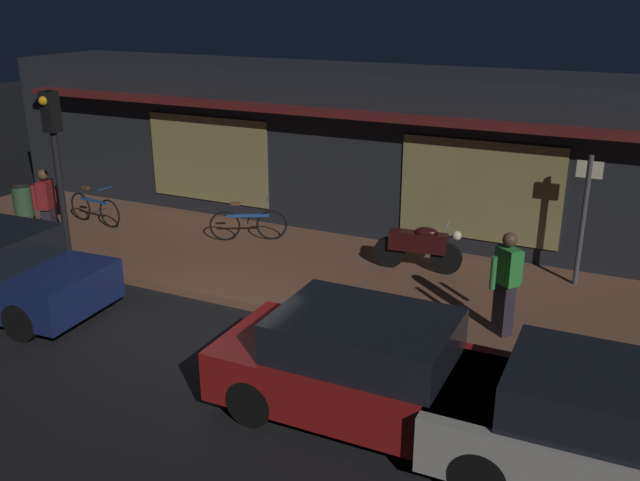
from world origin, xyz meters
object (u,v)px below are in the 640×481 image
Objects in this scene: bicycle_parked at (248,224)px; sign_post at (584,213)px; trash_bin at (23,201)px; bicycle_extra at (95,209)px; person_bystander at (506,282)px; parked_car_far at (371,369)px; traffic_light_pole at (56,156)px; person_photographer at (47,207)px; parked_car_across at (619,436)px; motorcycle at (420,246)px.

sign_post reaches higher than bicycle_parked.
bicycle_extra is at bearing 18.63° from trash_bin.
person_bystander is 11.30m from trash_bin.
trash_bin is 0.23× the size of parked_car_far.
bicycle_parked is 0.88× the size of person_bystander.
traffic_light_pole is at bearing -55.17° from bicycle_extra.
person_photographer reaches higher than parked_car_far.
traffic_light_pole reaches higher than parked_car_far.
traffic_light_pole is 0.87× the size of parked_car_across.
motorcycle is 4.86m from parked_car_far.
sign_post is 5.75m from parked_car_far.
sign_post is (0.80, 2.57, 0.48)m from person_bystander.
parked_car_far is (6.66, -1.60, -1.77)m from traffic_light_pole.
sign_post reaches higher than bicycle_extra.
sign_post is at bearing 5.94° from bicycle_extra.
traffic_light_pole is (-5.75, -3.17, 1.83)m from motorcycle.
trash_bin is at bearing -172.27° from sign_post.
sign_post is (6.64, 0.53, 1.00)m from bicycle_parked.
person_bystander is 7.97m from traffic_light_pole.
bicycle_parked is at bearing 11.59° from trash_bin.
person_bystander reaches higher than parked_car_far.
parked_car_across is at bearing -10.35° from traffic_light_pole.
trash_bin is at bearing 148.72° from traffic_light_pole.
motorcycle is 3.85m from bicycle_parked.
bicycle_extra is (-7.62, -0.49, -0.14)m from motorcycle.
bicycle_extra is 0.99× the size of person_photographer.
traffic_light_pole is at bearing -120.38° from bicycle_parked.
parked_car_far is at bearing -26.69° from bicycle_extra.
person_photographer is 1.00× the size of person_bystander.
parked_car_across is at bearing -58.15° from person_bystander.
parked_car_far is (-1.08, -2.81, -0.32)m from person_bystander.
person_bystander is 2.73m from sign_post.
bicycle_parked is at bearing 8.40° from bicycle_extra.
bicycle_parked is 3.81m from bicycle_extra.
bicycle_parked is 0.88× the size of person_photographer.
parked_car_across is at bearing -2.83° from parked_car_far.
person_photographer reaches higher than parked_car_across.
motorcycle is 9.32m from trash_bin.
person_photographer is 0.46× the size of traffic_light_pole.
parked_car_far is (8.53, -4.29, 0.20)m from bicycle_extra.
bicycle_extra is at bearing 158.82° from parked_car_across.
parked_car_far reaches higher than motorcycle.
sign_post is at bearing 4.53° from bicycle_parked.
person_bystander is (1.99, -1.97, 0.38)m from motorcycle.
person_bystander reaches higher than bicycle_extra.
person_bystander is 0.70× the size of sign_post.
sign_post is 2.58× the size of trash_bin.
trash_bin is 0.26× the size of traffic_light_pole.
person_bystander is at bearing 0.73° from person_photographer.
traffic_light_pole is at bearing 169.65° from parked_car_across.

